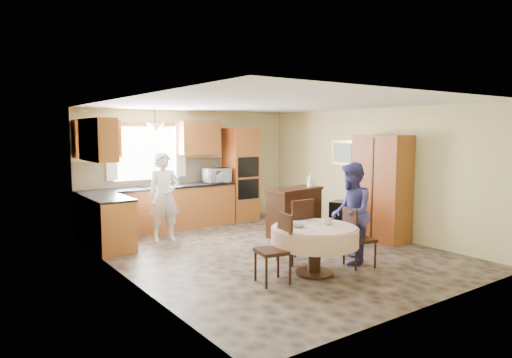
{
  "coord_description": "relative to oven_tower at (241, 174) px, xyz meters",
  "views": [
    {
      "loc": [
        -4.61,
        -6.06,
        2.05
      ],
      "look_at": [
        -0.11,
        0.3,
        1.23
      ],
      "focal_mm": 32.0,
      "sensor_mm": 36.0,
      "label": 1
    }
  ],
  "objects": [
    {
      "name": "floor",
      "position": [
        -1.15,
        -2.69,
        -1.06
      ],
      "size": [
        5.0,
        6.0,
        0.01
      ],
      "primitive_type": "cube",
      "color": "brown",
      "rests_on": "ground"
    },
    {
      "name": "ceiling",
      "position": [
        -1.15,
        -2.69,
        1.44
      ],
      "size": [
        5.0,
        6.0,
        0.01
      ],
      "primitive_type": "cube",
      "color": "white",
      "rests_on": "wall_back"
    },
    {
      "name": "wall_back",
      "position": [
        -1.15,
        0.31,
        0.19
      ],
      "size": [
        5.0,
        0.02,
        2.5
      ],
      "primitive_type": "cube",
      "color": "#C9BF81",
      "rests_on": "floor"
    },
    {
      "name": "wall_front",
      "position": [
        -1.15,
        -5.69,
        0.19
      ],
      "size": [
        5.0,
        0.02,
        2.5
      ],
      "primitive_type": "cube",
      "color": "#C9BF81",
      "rests_on": "floor"
    },
    {
      "name": "wall_left",
      "position": [
        -3.65,
        -2.69,
        0.19
      ],
      "size": [
        0.02,
        6.0,
        2.5
      ],
      "primitive_type": "cube",
      "color": "#C9BF81",
      "rests_on": "floor"
    },
    {
      "name": "wall_right",
      "position": [
        1.35,
        -2.69,
        0.19
      ],
      "size": [
        0.02,
        6.0,
        2.5
      ],
      "primitive_type": "cube",
      "color": "#C9BF81",
      "rests_on": "floor"
    },
    {
      "name": "window",
      "position": [
        -2.15,
        0.29,
        0.54
      ],
      "size": [
        1.4,
        0.03,
        1.1
      ],
      "primitive_type": "cube",
      "color": "white",
      "rests_on": "wall_back"
    },
    {
      "name": "curtain_left",
      "position": [
        -2.9,
        0.24,
        0.59
      ],
      "size": [
        0.22,
        0.02,
        1.15
      ],
      "primitive_type": "cube",
      "color": "white",
      "rests_on": "wall_back"
    },
    {
      "name": "curtain_right",
      "position": [
        -1.4,
        0.24,
        0.59
      ],
      "size": [
        0.22,
        0.02,
        1.15
      ],
      "primitive_type": "cube",
      "color": "white",
      "rests_on": "wall_back"
    },
    {
      "name": "base_cab_back",
      "position": [
        -2.0,
        0.01,
        -0.62
      ],
      "size": [
        3.3,
        0.6,
        0.88
      ],
      "primitive_type": "cube",
      "color": "#A86A2C",
      "rests_on": "floor"
    },
    {
      "name": "counter_back",
      "position": [
        -2.0,
        0.01,
        -0.16
      ],
      "size": [
        3.3,
        0.64,
        0.04
      ],
      "primitive_type": "cube",
      "color": "black",
      "rests_on": "base_cab_back"
    },
    {
      "name": "base_cab_left",
      "position": [
        -3.35,
        -0.89,
        -0.62
      ],
      "size": [
        0.6,
        1.2,
        0.88
      ],
      "primitive_type": "cube",
      "color": "#A86A2C",
      "rests_on": "floor"
    },
    {
      "name": "counter_left",
      "position": [
        -3.35,
        -0.89,
        -0.16
      ],
      "size": [
        0.64,
        1.2,
        0.04
      ],
      "primitive_type": "cube",
      "color": "black",
      "rests_on": "base_cab_left"
    },
    {
      "name": "backsplash",
      "position": [
        -2.0,
        0.3,
        0.12
      ],
      "size": [
        3.3,
        0.02,
        0.55
      ],
      "primitive_type": "cube",
      "color": "tan",
      "rests_on": "wall_back"
    },
    {
      "name": "wall_cab_left",
      "position": [
        -3.2,
        0.15,
        0.85
      ],
      "size": [
        0.85,
        0.33,
        0.72
      ],
      "primitive_type": "cube",
      "color": "#A9572A",
      "rests_on": "wall_back"
    },
    {
      "name": "wall_cab_right",
      "position": [
        -1.0,
        0.15,
        0.85
      ],
      "size": [
        0.9,
        0.33,
        0.72
      ],
      "primitive_type": "cube",
      "color": "#A9572A",
      "rests_on": "wall_back"
    },
    {
      "name": "wall_cab_side",
      "position": [
        -3.48,
        -0.89,
        0.85
      ],
      "size": [
        0.33,
        1.2,
        0.72
      ],
      "primitive_type": "cube",
      "color": "#A9572A",
      "rests_on": "wall_left"
    },
    {
      "name": "oven_tower",
      "position": [
        0.0,
        0.0,
        0.0
      ],
      "size": [
        0.66,
        0.62,
        2.12
      ],
      "primitive_type": "cube",
      "color": "#A86A2C",
      "rests_on": "floor"
    },
    {
      "name": "oven_upper",
      "position": [
        0.0,
        -0.31,
        0.19
      ],
      "size": [
        0.56,
        0.01,
        0.45
      ],
      "primitive_type": "cube",
      "color": "black",
      "rests_on": "oven_tower"
    },
    {
      "name": "oven_lower",
      "position": [
        0.0,
        -0.31,
        -0.31
      ],
      "size": [
        0.56,
        0.01,
        0.45
      ],
      "primitive_type": "cube",
      "color": "black",
      "rests_on": "oven_tower"
    },
    {
      "name": "pendant",
      "position": [
        -2.15,
        -0.19,
        1.06
      ],
      "size": [
        0.36,
        0.36,
        0.18
      ],
      "primitive_type": "cone",
      "rotation": [
        3.14,
        0.0,
        0.0
      ],
      "color": "beige",
      "rests_on": "ceiling"
    },
    {
      "name": "sideboard",
      "position": [
        -0.0,
        -1.93,
        -0.62
      ],
      "size": [
        1.31,
        0.75,
        0.88
      ],
      "primitive_type": "cube",
      "rotation": [
        0.0,
        0.0,
        0.2
      ],
      "color": "#331A0E",
      "rests_on": "floor"
    },
    {
      "name": "space_heater",
      "position": [
        1.05,
        -2.16,
        -0.75
      ],
      "size": [
        0.52,
        0.43,
        0.61
      ],
      "primitive_type": "cube",
      "rotation": [
        0.0,
        0.0,
        0.3
      ],
      "color": "black",
      "rests_on": "floor"
    },
    {
      "name": "cupboard",
      "position": [
        1.07,
        -3.18,
        -0.07
      ],
      "size": [
        0.52,
        1.04,
        1.98
      ],
      "primitive_type": "cube",
      "color": "#A86A2C",
      "rests_on": "floor"
    },
    {
      "name": "dining_table",
      "position": [
        -1.39,
        -4.02,
        -0.51
      ],
      "size": [
        1.25,
        1.25,
        0.71
      ],
      "color": "#331A0E",
      "rests_on": "floor"
    },
    {
      "name": "chair_left",
      "position": [
        -2.03,
        -3.98,
        -0.54
      ],
      "size": [
        0.48,
        0.48,
        0.95
      ],
      "rotation": [
        0.0,
        0.0,
        -1.76
      ],
      "color": "#331A0E",
      "rests_on": "floor"
    },
    {
      "name": "chair_back",
      "position": [
        -1.22,
        -3.44,
        -0.5
      ],
      "size": [
        0.44,
        0.44,
        1.01
      ],
      "rotation": [
        0.0,
        0.0,
        3.14
      ],
      "color": "#331A0E",
      "rests_on": "floor"
    },
    {
      "name": "chair_right",
      "position": [
        -0.64,
        -4.11,
        -0.56
      ],
      "size": [
        0.48,
        0.48,
        0.9
      ],
      "rotation": [
        0.0,
        0.0,
        1.31
      ],
      "color": "#331A0E",
      "rests_on": "floor"
    },
    {
      "name": "framed_picture",
      "position": [
        1.32,
        -1.94,
        0.54
      ],
      "size": [
        0.06,
        0.64,
        0.53
      ],
      "color": "gold",
      "rests_on": "wall_right"
    },
    {
      "name": "microwave",
      "position": [
        -0.67,
        -0.04,
        0.02
      ],
      "size": [
        0.59,
        0.42,
        0.31
      ],
      "primitive_type": "imported",
      "rotation": [
        0.0,
        0.0,
        -0.06
      ],
      "color": "silver",
      "rests_on": "counter_back"
    },
    {
      "name": "person_sink",
      "position": [
        -2.29,
        -0.88,
        -0.23
      ],
      "size": [
        0.66,
        0.49,
        1.66
      ],
      "primitive_type": "imported",
      "rotation": [
        0.0,
        0.0,
        -0.16
      ],
      "color": "silver",
      "rests_on": "floor"
    },
    {
      "name": "person_dining",
      "position": [
        -0.52,
        -3.9,
        -0.27
      ],
      "size": [
        0.97,
        0.97,
        1.58
      ],
      "primitive_type": "imported",
      "rotation": [
        0.0,
        0.0,
        3.92
      ],
      "color": "navy",
      "rests_on": "floor"
    },
    {
      "name": "bowl_sideboard",
      "position": [
        -0.26,
        -1.93,
        -0.16
      ],
      "size": [
        0.21,
        0.21,
        0.05
      ],
      "primitive_type": "imported",
      "rotation": [
        0.0,
        0.0,
        -0.12
      ],
      "color": "#B2B2B2",
      "rests_on": "sideboard"
    },
    {
      "name": "bottle_sideboard",
      "position": [
        0.4,
        -1.93,
        -0.01
      ],
      "size": [
        0.14,
        0.14,
        0.33
      ],
      "primitive_type": "imported",
      "rotation": [
        0.0,
        0.0,
        0.09
      ],
      "color": "silver",
      "rests_on": "sideboard"
    },
    {
      "name": "cup_table",
      "position": [
        -1.16,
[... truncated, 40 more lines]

